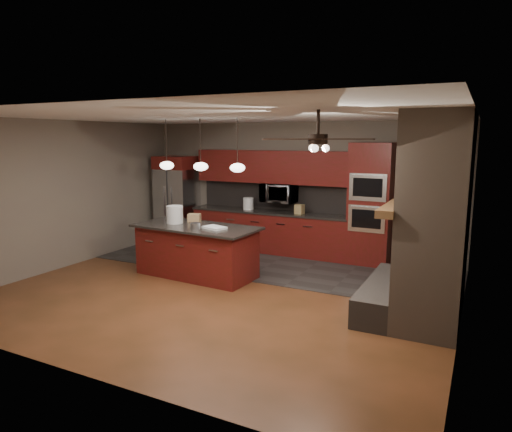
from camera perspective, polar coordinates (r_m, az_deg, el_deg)
The scene contains 22 objects.
ground at distance 7.56m, azimuth -3.82°, elevation -9.30°, with size 7.00×7.00×0.00m, color brown.
ceiling at distance 7.16m, azimuth -4.08°, elevation 12.40°, with size 7.00×6.00×0.02m, color white.
back_wall at distance 9.91m, azimuth 4.93°, elevation 3.53°, with size 7.00×0.02×2.80m, color #645950.
right_wall at distance 6.24m, azimuth 24.91°, elevation -0.99°, with size 0.02×6.00×2.80m, color #645950.
left_wall at distance 9.49m, azimuth -22.48°, elevation 2.55°, with size 0.02×6.00×2.80m, color #645950.
slate_tile_patch at distance 9.09m, azimuth 1.97°, elevation -5.98°, with size 7.00×2.40×0.01m, color #2D2B28.
fireplace_column at distance 6.68m, azimuth 21.02°, elevation -0.98°, with size 1.30×2.10×2.80m.
back_cabinetry at distance 9.93m, azimuth 1.79°, elevation 0.62°, with size 3.59×0.64×2.20m.
oven_tower at distance 9.14m, azimuth 14.12°, elevation 1.43°, with size 0.80×0.63×2.38m.
microwave at distance 9.80m, azimuth 2.88°, elevation 2.89°, with size 0.73×0.41×0.50m, color silver.
refrigerator at distance 11.02m, azimuth -9.86°, elevation 2.06°, with size 0.87×0.75×2.04m.
kitchen_island at distance 8.29m, azimuth -7.45°, elevation -4.31°, with size 2.33×1.17×0.92m.
white_bucket at distance 8.47m, azimuth -10.13°, elevation 0.18°, with size 0.30×0.30×0.32m, color silver.
paint_can at distance 7.86m, azimuth -7.60°, elevation -1.26°, with size 0.17×0.17×0.11m, color #A1A2A6.
paint_tray at distance 7.89m, azimuth -5.22°, elevation -1.45°, with size 0.38×0.27×0.04m, color white.
cardboard_box at distance 8.59m, azimuth -7.71°, elevation -0.22°, with size 0.23×0.17×0.15m, color #9C7850.
counter_bucket at distance 10.09m, azimuth -0.96°, elevation 1.56°, with size 0.23×0.23×0.26m, color white.
counter_box at distance 9.55m, azimuth 5.46°, elevation 0.86°, with size 0.18×0.14×0.20m, color #A28753.
pendant_left at distance 8.68m, azimuth -11.08°, elevation 6.25°, with size 0.26×0.26×0.92m.
pendant_center at distance 8.24m, azimuth -6.92°, elevation 6.19°, with size 0.26×0.26×0.92m.
pendant_right at distance 7.85m, azimuth -2.33°, elevation 6.08°, with size 0.26×0.26×0.92m.
ceiling_fan at distance 5.66m, azimuth 7.74°, elevation 9.59°, with size 1.27×1.33×0.41m.
Camera 1 is at (3.65, -6.15, 2.46)m, focal length 32.00 mm.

